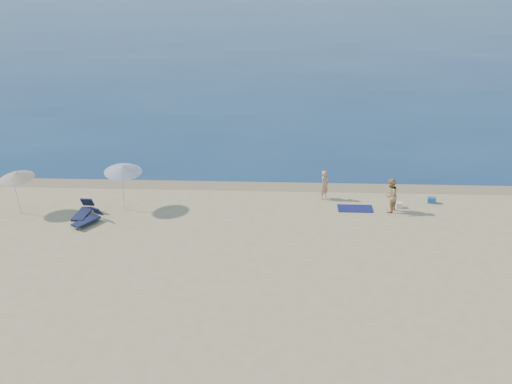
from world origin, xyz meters
TOP-DOWN VIEW (x-y plane):
  - sea at (0.00, 100.00)m, footprint 240.00×160.00m
  - wet_sand_strip at (0.00, 19.40)m, footprint 240.00×1.60m
  - person_left at (2.59, 17.67)m, footprint 0.66×0.69m
  - person_right at (5.82, 16.10)m, footprint 1.02×1.10m
  - beach_towel at (4.12, 16.38)m, footprint 1.80×1.01m
  - white_bag at (6.41, 16.64)m, footprint 0.32×0.28m
  - blue_cooler at (8.24, 17.36)m, footprint 0.48×0.39m
  - umbrella_near at (-7.75, 15.92)m, footprint 2.44×2.46m
  - umbrella_far at (-12.96, 15.17)m, footprint 2.14×2.16m
  - lounger_left at (-9.61, 14.70)m, footprint 0.70×1.86m
  - lounger_right at (-9.13, 13.89)m, footprint 1.32×1.69m

SIDE VIEW (x-z plane):
  - wet_sand_strip at x=0.00m, z-range 0.00..0.00m
  - sea at x=0.00m, z-range 0.00..0.01m
  - beach_towel at x=4.12m, z-range 0.00..0.03m
  - white_bag at x=6.41m, z-range 0.00..0.27m
  - blue_cooler at x=8.24m, z-range 0.00..0.30m
  - lounger_right at x=-9.13m, z-range -0.10..0.63m
  - lounger_left at x=-9.61m, z-range -0.11..0.70m
  - person_left at x=2.59m, z-range 0.00..1.59m
  - person_right at x=5.82m, z-range 0.00..1.80m
  - umbrella_far at x=-12.96m, z-range 0.85..3.19m
  - umbrella_near at x=-7.75m, z-range 0.91..3.43m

